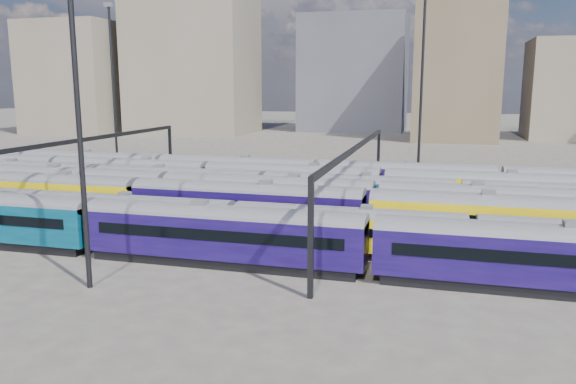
% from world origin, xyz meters
% --- Properties ---
extents(ground, '(500.00, 500.00, 0.00)m').
position_xyz_m(ground, '(0.00, 0.00, 0.00)').
color(ground, '#46403C').
rests_on(ground, ground).
extents(rake_0, '(134.62, 3.28, 5.54)m').
position_xyz_m(rake_0, '(13.25, -15.00, 2.91)').
color(rake_0, black).
rests_on(rake_0, ground).
extents(rake_1, '(95.90, 2.81, 4.72)m').
position_xyz_m(rake_1, '(10.71, -10.00, 2.48)').
color(rake_1, black).
rests_on(rake_1, ground).
extents(rake_2, '(135.75, 3.31, 5.59)m').
position_xyz_m(rake_2, '(11.76, -5.00, 2.93)').
color(rake_2, black).
rests_on(rake_2, ground).
extents(rake_3, '(133.50, 3.25, 5.49)m').
position_xyz_m(rake_3, '(-10.32, 0.00, 2.88)').
color(rake_3, black).
rests_on(rake_3, ground).
extents(rake_4, '(124.26, 3.03, 5.10)m').
position_xyz_m(rake_4, '(-1.07, 5.00, 2.68)').
color(rake_4, black).
rests_on(rake_4, ground).
extents(rake_5, '(128.71, 3.14, 5.29)m').
position_xyz_m(rake_5, '(11.62, 10.00, 2.78)').
color(rake_5, black).
rests_on(rake_5, ground).
extents(rake_6, '(129.55, 3.16, 5.33)m').
position_xyz_m(rake_6, '(-18.78, 15.00, 2.80)').
color(rake_6, black).
rests_on(rake_6, ground).
extents(gantry_1, '(0.35, 40.35, 8.03)m').
position_xyz_m(gantry_1, '(-20.00, 0.00, 6.79)').
color(gantry_1, black).
rests_on(gantry_1, ground).
extents(gantry_2, '(0.35, 40.35, 8.03)m').
position_xyz_m(gantry_2, '(10.00, 0.00, 6.79)').
color(gantry_2, black).
rests_on(gantry_2, ground).
extents(mast_1, '(1.40, 0.50, 25.60)m').
position_xyz_m(mast_1, '(-30.00, 22.00, 13.97)').
color(mast_1, black).
rests_on(mast_1, ground).
extents(mast_2, '(1.40, 0.50, 25.60)m').
position_xyz_m(mast_2, '(-5.00, -22.00, 13.97)').
color(mast_2, black).
rests_on(mast_2, ground).
extents(mast_3, '(1.40, 0.50, 25.60)m').
position_xyz_m(mast_3, '(15.00, 24.00, 13.97)').
color(mast_3, black).
rests_on(mast_3, ground).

